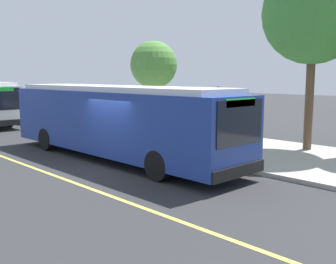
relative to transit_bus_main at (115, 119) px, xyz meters
name	(u,v)px	position (x,y,z in m)	size (l,w,h in m)	color
ground_plane	(116,168)	(1.34, -1.01, -1.62)	(120.00, 120.00, 0.00)	#2B2B2D
sidewalk_curb	(219,146)	(1.34, 4.99, -1.54)	(44.00, 6.40, 0.15)	#A8A399
lane_stripe_center	(62,178)	(1.34, -3.21, -1.61)	(36.00, 0.14, 0.01)	#E0D64C
transit_bus_main	(115,119)	(0.00, 0.00, 0.00)	(12.28, 2.63, 2.95)	navy
bus_shelter	(204,105)	(0.10, 5.30, 0.30)	(2.90, 1.60, 2.48)	#333338
waiting_bench	(202,131)	(0.12, 5.17, -0.99)	(1.60, 0.48, 0.95)	brown
route_sign_post	(217,112)	(3.16, 2.57, 0.34)	(0.44, 0.08, 2.80)	#333338
street_tree_upstreet	(154,65)	(-5.30, 6.83, 2.38)	(2.86, 2.86, 5.32)	brown
street_tree_downstreet	(314,14)	(4.79, 6.81, 4.32)	(4.28, 4.28, 7.96)	brown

